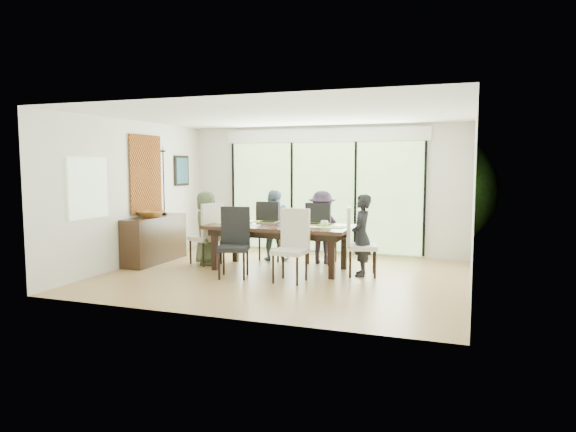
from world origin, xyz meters
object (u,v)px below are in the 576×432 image
(table_top, at_px, (280,227))
(person_right_end, at_px, (361,235))
(chair_right_end, at_px, (363,241))
(person_far_left, at_px, (273,225))
(person_far_right, at_px, (322,227))
(vase, at_px, (283,221))
(person_left_end, at_px, (206,228))
(bowl, at_px, (151,214))
(chair_near_left, at_px, (233,242))
(sideboard, at_px, (155,239))
(cup_c, at_px, (324,223))
(chair_left_end, at_px, (205,233))
(chair_far_left, at_px, (274,230))
(chair_near_right, at_px, (290,246))
(laptop, at_px, (234,223))
(chair_far_right, at_px, (322,232))
(cup_b, at_px, (286,223))
(cup_a, at_px, (247,220))

(table_top, relative_size, person_right_end, 1.86)
(chair_right_end, height_order, person_far_left, person_far_left)
(person_far_right, xyz_separation_m, vase, (-0.50, -0.78, 0.18))
(person_left_end, relative_size, person_far_left, 1.00)
(bowl, bearing_deg, person_far_left, 27.74)
(chair_near_left, xyz_separation_m, vase, (0.55, 0.92, 0.28))
(vase, xyz_separation_m, sideboard, (-2.57, -0.21, -0.43))
(chair_near_left, xyz_separation_m, sideboard, (-2.02, 0.71, -0.15))
(person_left_end, xyz_separation_m, cup_c, (2.28, 0.10, 0.16))
(chair_left_end, relative_size, chair_far_left, 1.00)
(chair_near_right, height_order, vase, chair_near_right)
(person_right_end, bearing_deg, vase, -103.36)
(chair_far_left, bearing_deg, chair_near_left, 95.05)
(table_top, distance_m, person_left_end, 1.48)
(person_right_end, distance_m, laptop, 2.34)
(person_right_end, bearing_deg, chair_far_left, -125.13)
(table_top, relative_size, chair_right_end, 2.18)
(chair_far_right, height_order, person_far_right, person_far_right)
(vase, xyz_separation_m, cup_b, (0.10, -0.15, -0.02))
(person_left_end, distance_m, cup_a, 0.81)
(person_left_end, bearing_deg, cup_b, -106.01)
(person_far_right, bearing_deg, cup_a, 14.81)
(table_top, xyz_separation_m, sideboard, (-2.52, -0.16, -0.33))
(chair_far_right, relative_size, person_right_end, 0.85)
(vase, height_order, bowl, bowl)
(chair_near_right, bearing_deg, person_far_right, 90.93)
(chair_left_end, relative_size, person_far_left, 0.85)
(vase, height_order, cup_b, vase)
(chair_left_end, xyz_separation_m, sideboard, (-1.02, -0.16, -0.15))
(chair_near_right, xyz_separation_m, cup_a, (-1.20, 1.02, 0.27))
(chair_right_end, bearing_deg, person_far_right, 35.87)
(chair_near_left, bearing_deg, chair_far_left, 72.08)
(person_left_end, bearing_deg, chair_right_end, -102.49)
(chair_far_right, distance_m, chair_near_right, 1.72)
(chair_left_end, xyz_separation_m, cup_c, (2.30, 0.10, 0.27))
(person_left_end, bearing_deg, chair_left_end, 77.51)
(person_far_left, bearing_deg, sideboard, 18.30)
(person_left_end, distance_m, person_right_end, 2.96)
(chair_left_end, bearing_deg, person_far_left, 153.23)
(chair_left_end, height_order, chair_far_right, same)
(chair_left_end, bearing_deg, chair_far_left, 153.89)
(cup_a, relative_size, cup_b, 1.24)
(person_far_left, xyz_separation_m, cup_b, (0.60, -0.93, 0.16))
(person_right_end, height_order, sideboard, person_right_end)
(cup_b, bearing_deg, chair_far_left, 122.28)
(chair_right_end, xyz_separation_m, chair_far_left, (-1.95, 0.85, 0.00))
(laptop, bearing_deg, cup_a, 55.22)
(person_right_end, bearing_deg, chair_near_right, -59.76)
(chair_left_end, distance_m, chair_far_left, 1.35)
(chair_right_end, distance_m, cup_a, 2.22)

